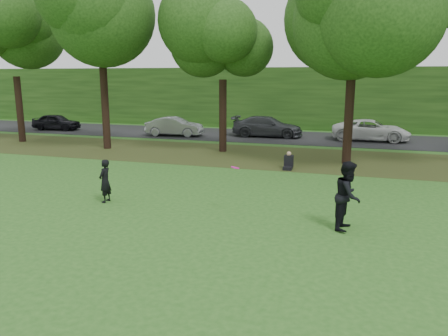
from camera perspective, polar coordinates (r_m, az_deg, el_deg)
name	(u,v)px	position (r m, az deg, el deg)	size (l,w,h in m)	color
ground	(173,242)	(11.83, -6.68, -9.55)	(120.00, 120.00, 0.00)	#285B1C
leaf_litter	(270,157)	(23.87, 6.08, 1.47)	(60.00, 7.00, 0.01)	#493B1A
street	(293,137)	(31.65, 8.96, 3.98)	(70.00, 7.00, 0.02)	black
far_hedge	(305,98)	(37.35, 10.48, 8.96)	(70.00, 3.00, 5.00)	#1B3F12
player_left	(105,181)	(15.66, -15.28, -1.64)	(0.55, 0.36, 1.51)	black
player_right	(348,196)	(12.90, 15.90, -3.48)	(0.96, 0.75, 1.98)	black
parked_cars	(303,129)	(30.58, 10.34, 5.02)	(39.53, 4.28, 1.53)	black
frisbee	(235,168)	(13.66, 1.47, 0.05)	(0.38, 0.38, 0.10)	#EC13A3
seated_person	(288,162)	(20.83, 8.42, 0.72)	(0.43, 0.74, 0.83)	black
tree_line	(267,5)	(23.74, 5.63, 20.43)	(55.30, 7.90, 12.31)	black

